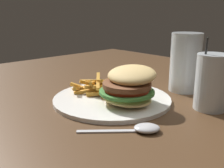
% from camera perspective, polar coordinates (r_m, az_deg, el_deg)
% --- Properties ---
extents(dining_table, '(1.36, 1.15, 0.71)m').
position_cam_1_polar(dining_table, '(0.82, 3.19, -10.46)').
color(dining_table, '#4C331E').
rests_on(dining_table, ground_plane).
extents(meal_plate_near, '(0.31, 0.31, 0.11)m').
position_cam_1_polar(meal_plate_near, '(0.67, 1.66, -1.66)').
color(meal_plate_near, white).
rests_on(meal_plate_near, dining_table).
extents(beer_glass, '(0.09, 0.09, 0.17)m').
position_cam_1_polar(beer_glass, '(0.80, 15.66, 4.23)').
color(beer_glass, silver).
rests_on(beer_glass, dining_table).
extents(juice_glass, '(0.08, 0.08, 0.17)m').
position_cam_1_polar(juice_glass, '(0.67, 20.84, -0.04)').
color(juice_glass, silver).
rests_on(juice_glass, dining_table).
extents(spoon, '(0.13, 0.14, 0.01)m').
position_cam_1_polar(spoon, '(0.53, 6.73, -9.57)').
color(spoon, silver).
rests_on(spoon, dining_table).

